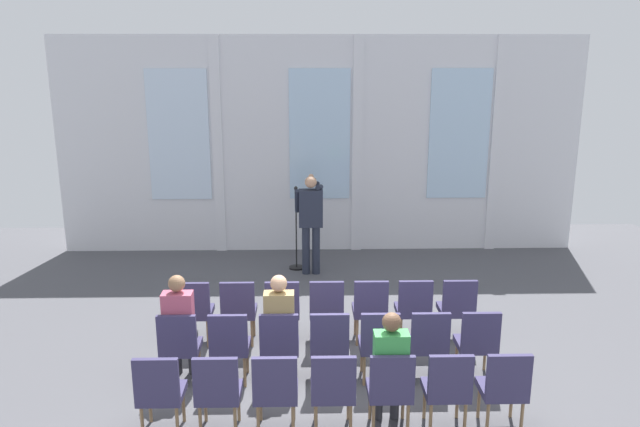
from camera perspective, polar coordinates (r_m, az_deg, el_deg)
ground_plane at (r=7.65m, az=0.93°, el=-16.29°), size 14.66×14.66×0.00m
rear_partition at (r=12.32m, az=0.11°, el=6.21°), size 10.17×0.14×4.21m
speaker at (r=11.14m, az=-0.84°, el=-0.36°), size 0.51×0.69×1.79m
mic_stand at (r=11.60m, az=-2.15°, el=-3.41°), size 0.28×0.28×1.55m
chair_r0_c0 at (r=8.79m, az=-11.31°, el=-8.39°), size 0.46×0.44×0.94m
chair_r0_c1 at (r=8.71m, az=-7.39°, el=-8.45°), size 0.46×0.44×0.94m
chair_r0_c2 at (r=8.66m, az=-3.41°, el=-8.47°), size 0.46×0.44×0.94m
chair_r0_c3 at (r=8.66m, az=0.59°, el=-8.45°), size 0.46×0.44×0.94m
chair_r0_c4 at (r=8.70m, az=4.57°, el=-8.39°), size 0.46×0.44×0.94m
chair_r0_c5 at (r=8.78m, az=8.49°, el=-8.29°), size 0.46×0.44×0.94m
chair_r0_c6 at (r=8.90m, az=12.33°, el=-8.16°), size 0.46×0.44×0.94m
chair_r1_c0 at (r=7.85m, az=-12.62°, el=-11.40°), size 0.46×0.44×0.94m
audience_r1_c0 at (r=7.82m, az=-12.60°, el=-9.65°), size 0.36×0.39×1.38m
chair_r1_c1 at (r=7.76m, az=-8.20°, el=-11.51°), size 0.46×0.44×0.94m
chair_r1_c2 at (r=7.71m, az=-3.69°, el=-11.56°), size 0.46×0.44×0.94m
audience_r1_c2 at (r=7.68m, az=-3.69°, el=-9.81°), size 0.36×0.39×1.37m
chair_r1_c3 at (r=7.71m, az=0.85°, el=-11.53°), size 0.46×0.44×0.94m
chair_r1_c4 at (r=7.75m, az=5.36°, el=-11.44°), size 0.46×0.44×0.94m
chair_r1_c5 at (r=7.84m, az=9.79°, el=-11.28°), size 0.46×0.44×0.94m
chair_r1_c6 at (r=7.97m, az=14.09°, el=-11.07°), size 0.46×0.44×0.94m
chair_r2_c0 at (r=6.94m, az=-14.33°, el=-15.19°), size 0.46×0.44×0.94m
chair_r2_c1 at (r=6.83m, az=-9.26°, el=-15.40°), size 0.46×0.44×0.94m
chair_r2_c2 at (r=6.78m, az=-4.06°, el=-15.50°), size 0.46×0.44×0.94m
chair_r2_c3 at (r=6.78m, az=1.19°, el=-15.48°), size 0.46×0.44×0.94m
chair_r2_c4 at (r=6.83m, az=6.40°, el=-15.33°), size 0.46×0.44×0.94m
audience_r2_c4 at (r=6.79m, az=6.36°, el=-13.47°), size 0.36×0.39×1.34m
chair_r2_c5 at (r=6.93m, az=11.48°, el=-15.07°), size 0.46×0.44×0.94m
chair_r2_c6 at (r=7.08m, az=16.37°, el=-14.71°), size 0.46×0.44×0.94m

